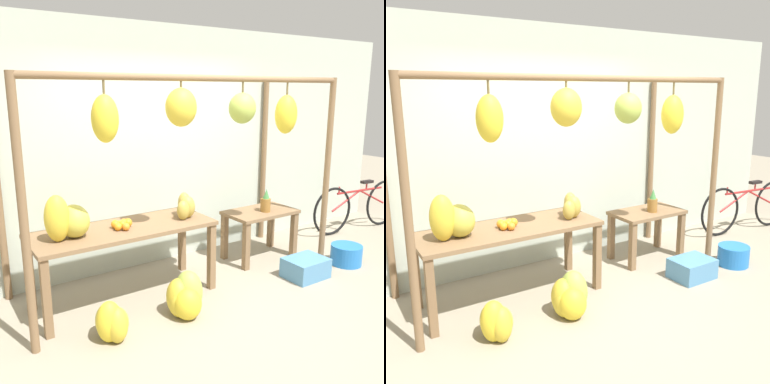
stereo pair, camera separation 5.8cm
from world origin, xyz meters
TOP-DOWN VIEW (x-y plane):
  - ground_plane at (0.00, 0.00)m, footprint 20.00×20.00m
  - shop_wall_back at (0.00, 1.58)m, footprint 8.00×0.08m
  - stall_awning at (0.03, 0.57)m, footprint 3.49×1.25m
  - display_table_main at (-0.70, 0.85)m, footprint 1.81×0.69m
  - display_table_side at (1.17, 0.93)m, footprint 0.88×0.52m
  - banana_pile_on_table at (-1.27, 0.81)m, footprint 0.47×0.38m
  - orange_pile at (-0.73, 0.82)m, footprint 0.21×0.20m
  - pineapple_cluster at (1.20, 0.88)m, footprint 0.14×0.15m
  - banana_pile_ground_left at (-1.12, 0.22)m, footprint 0.35×0.39m
  - banana_pile_ground_right at (-0.39, 0.23)m, footprint 0.42×0.45m
  - fruit_crate_white at (1.20, 0.19)m, footprint 0.46×0.36m
  - blue_bucket at (1.90, 0.18)m, footprint 0.37×0.37m
  - parked_bicycle at (3.16, 0.94)m, footprint 1.78×0.21m
  - papaya_pile at (-0.02, 0.81)m, footprint 0.27×0.31m

SIDE VIEW (x-z plane):
  - ground_plane at x=0.00m, z-range 0.00..0.00m
  - fruit_crate_white at x=1.20m, z-range 0.00..0.22m
  - blue_bucket at x=1.90m, z-range 0.00..0.24m
  - banana_pile_ground_left at x=-1.12m, z-range -0.03..0.34m
  - banana_pile_ground_right at x=-0.39m, z-range -0.03..0.39m
  - parked_bicycle at x=3.16m, z-range 0.00..0.75m
  - display_table_side at x=1.17m, z-range 0.17..0.78m
  - display_table_main at x=-0.70m, z-range 0.27..1.03m
  - pineapple_cluster at x=1.20m, z-range 0.58..0.87m
  - orange_pile at x=-0.73m, z-range 0.75..0.84m
  - papaya_pile at x=-0.02m, z-range 0.75..1.00m
  - banana_pile_on_table at x=-1.27m, z-range 0.72..1.15m
  - shop_wall_back at x=0.00m, z-range 0.00..2.80m
  - stall_awning at x=0.03m, z-range 0.56..2.76m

